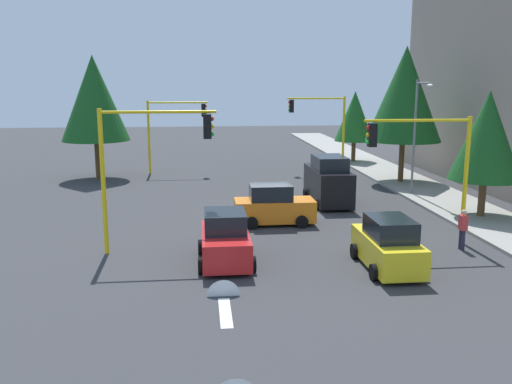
% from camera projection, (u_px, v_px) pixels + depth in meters
% --- Properties ---
extents(ground_plane, '(120.00, 120.00, 0.00)m').
position_uv_depth(ground_plane, '(271.00, 214.00, 28.69)').
color(ground_plane, '#353538').
extents(sidewalk_kerb, '(80.00, 4.00, 0.15)m').
position_uv_depth(sidewalk_kerb, '(425.00, 191.00, 34.61)').
color(sidewalk_kerb, gray).
rests_on(sidewalk_kerb, ground).
extents(lane_arrow_near, '(2.40, 1.10, 1.10)m').
position_uv_depth(lane_arrow_near, '(224.00, 302.00, 17.16)').
color(lane_arrow_near, silver).
rests_on(lane_arrow_near, ground).
extents(traffic_signal_near_left, '(0.36, 4.59, 5.43)m').
position_uv_depth(traffic_signal_near_left, '(425.00, 155.00, 22.65)').
color(traffic_signal_near_left, yellow).
rests_on(traffic_signal_near_left, ground).
extents(traffic_signal_far_right, '(0.36, 4.59, 5.51)m').
position_uv_depth(traffic_signal_far_right, '(173.00, 122.00, 41.02)').
color(traffic_signal_far_right, yellow).
rests_on(traffic_signal_far_right, ground).
extents(traffic_signal_far_left, '(0.36, 4.59, 5.79)m').
position_uv_depth(traffic_signal_far_left, '(321.00, 119.00, 42.12)').
color(traffic_signal_far_left, yellow).
rests_on(traffic_signal_far_left, ground).
extents(traffic_signal_near_right, '(0.36, 4.59, 5.83)m').
position_uv_depth(traffic_signal_near_right, '(148.00, 152.00, 21.46)').
color(traffic_signal_near_right, yellow).
rests_on(traffic_signal_near_right, ground).
extents(street_lamp_curbside, '(2.15, 0.28, 7.00)m').
position_uv_depth(street_lamp_curbside, '(418.00, 125.00, 32.28)').
color(street_lamp_curbside, slate).
rests_on(street_lamp_curbside, ground).
extents(tree_roadside_far, '(3.37, 3.37, 6.13)m').
position_uv_depth(tree_roadside_far, '(355.00, 116.00, 46.42)').
color(tree_roadside_far, brown).
rests_on(tree_roadside_far, ground).
extents(tree_opposite_side, '(4.76, 4.76, 8.73)m').
position_uv_depth(tree_opposite_side, '(94.00, 98.00, 38.17)').
color(tree_opposite_side, brown).
rests_on(tree_opposite_side, ground).
extents(tree_roadside_mid, '(5.02, 5.02, 9.21)m').
position_uv_depth(tree_roadside_mid, '(405.00, 94.00, 36.31)').
color(tree_roadside_mid, brown).
rests_on(tree_roadside_mid, ground).
extents(tree_roadside_near, '(3.55, 3.55, 6.45)m').
position_uv_depth(tree_roadside_near, '(487.00, 136.00, 26.97)').
color(tree_roadside_near, brown).
rests_on(tree_roadside_near, ground).
extents(delivery_van_black, '(4.80, 2.22, 2.77)m').
position_uv_depth(delivery_van_black, '(328.00, 182.00, 31.01)').
color(delivery_van_black, black).
rests_on(delivery_van_black, ground).
extents(car_orange, '(1.98, 3.87, 1.98)m').
position_uv_depth(car_orange, '(274.00, 206.00, 26.55)').
color(car_orange, orange).
rests_on(car_orange, ground).
extents(car_red, '(3.77, 2.10, 1.98)m').
position_uv_depth(car_red, '(225.00, 240.00, 20.84)').
color(car_red, red).
rests_on(car_red, ground).
extents(car_yellow, '(3.97, 1.99, 1.98)m').
position_uv_depth(car_yellow, '(388.00, 245.00, 20.14)').
color(car_yellow, yellow).
rests_on(car_yellow, ground).
extents(pedestrian_crossing, '(0.40, 0.24, 1.70)m').
position_uv_depth(pedestrian_crossing, '(463.00, 228.00, 22.45)').
color(pedestrian_crossing, '#262638').
rests_on(pedestrian_crossing, ground).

